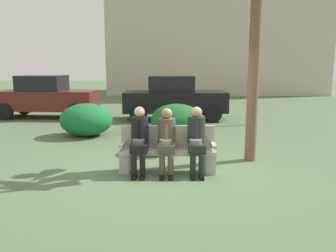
# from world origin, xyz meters

# --- Properties ---
(ground_plane) EXTENTS (80.00, 80.00, 0.00)m
(ground_plane) POSITION_xyz_m (0.00, 0.00, 0.00)
(ground_plane) COLOR #506847
(park_bench) EXTENTS (1.86, 0.44, 0.90)m
(park_bench) POSITION_xyz_m (-0.01, -0.19, 0.42)
(park_bench) COLOR #B7AD9E
(park_bench) RESTS_ON ground
(seated_man_left) EXTENTS (0.34, 0.72, 1.30)m
(seated_man_left) POSITION_xyz_m (-0.55, -0.32, 0.72)
(seated_man_left) COLOR black
(seated_man_left) RESTS_ON ground
(seated_man_middle) EXTENTS (0.34, 0.72, 1.27)m
(seated_man_middle) POSITION_xyz_m (-0.03, -0.32, 0.71)
(seated_man_middle) COLOR #4C473D
(seated_man_middle) RESTS_ON ground
(seated_man_right) EXTENTS (0.34, 0.72, 1.29)m
(seated_man_right) POSITION_xyz_m (0.54, -0.32, 0.72)
(seated_man_right) COLOR #1E2823
(seated_man_right) RESTS_ON ground
(shrub_near_bench) EXTENTS (1.00, 0.91, 0.62)m
(shrub_near_bench) POSITION_xyz_m (-0.34, 1.20, 0.31)
(shrub_near_bench) COLOR #285928
(shrub_near_bench) RESTS_ON ground
(shrub_mid_lawn) EXTENTS (1.54, 1.41, 0.96)m
(shrub_mid_lawn) POSITION_xyz_m (0.19, 3.22, 0.48)
(shrub_mid_lawn) COLOR #1C5B27
(shrub_mid_lawn) RESTS_ON ground
(shrub_far_lawn) EXTENTS (1.55, 1.42, 0.97)m
(shrub_far_lawn) POSITION_xyz_m (-2.49, 3.21, 0.48)
(shrub_far_lawn) COLOR #196933
(shrub_far_lawn) RESTS_ON ground
(parked_car_near) EXTENTS (3.96, 1.84, 1.68)m
(parked_car_near) POSITION_xyz_m (-5.01, 6.80, 0.84)
(parked_car_near) COLOR #591E19
(parked_car_near) RESTS_ON ground
(parked_car_far) EXTENTS (3.96, 1.83, 1.68)m
(parked_car_far) POSITION_xyz_m (0.11, 6.38, 0.84)
(parked_car_far) COLOR black
(parked_car_far) RESTS_ON ground
(street_lamp) EXTENTS (0.24, 0.24, 3.65)m
(street_lamp) POSITION_xyz_m (2.72, 5.18, 2.23)
(street_lamp) COLOR black
(street_lamp) RESTS_ON ground
(building_backdrop) EXTENTS (16.13, 6.40, 12.87)m
(building_backdrop) POSITION_xyz_m (3.13, 19.71, 6.46)
(building_backdrop) COLOR beige
(building_backdrop) RESTS_ON ground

